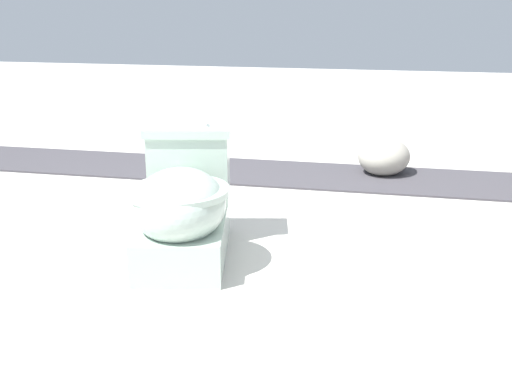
{
  "coord_description": "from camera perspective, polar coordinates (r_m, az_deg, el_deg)",
  "views": [
    {
      "loc": [
        2.18,
        0.77,
        1.02
      ],
      "look_at": [
        -0.0,
        0.34,
        0.3
      ],
      "focal_mm": 42.0,
      "sensor_mm": 36.0,
      "label": 1
    }
  ],
  "objects": [
    {
      "name": "ground_plane",
      "position": [
        2.53,
        -7.54,
        -6.03
      ],
      "size": [
        14.0,
        14.0,
        0.0
      ],
      "primitive_type": "plane",
      "color": "beige"
    },
    {
      "name": "gravel_strip",
      "position": [
        3.61,
        6.56,
        1.53
      ],
      "size": [
        0.56,
        8.0,
        0.01
      ],
      "primitive_type": "cube",
      "color": "#423F44",
      "rests_on": "ground"
    },
    {
      "name": "toilet",
      "position": [
        2.43,
        -6.95,
        -1.37
      ],
      "size": [
        0.69,
        0.48,
        0.52
      ],
      "rotation": [
        0.0,
        0.0,
        0.18
      ],
      "color": "#B2C6B7",
      "rests_on": "ground"
    },
    {
      "name": "boulder_near",
      "position": [
        3.69,
        12.09,
        3.32
      ],
      "size": [
        0.44,
        0.43,
        0.23
      ],
      "primitive_type": "ellipsoid",
      "rotation": [
        0.0,
        0.0,
        2.54
      ],
      "color": "#ADA899",
      "rests_on": "ground"
    }
  ]
}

